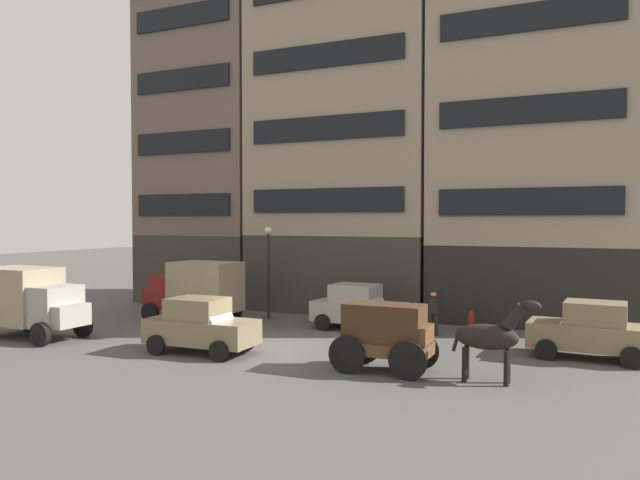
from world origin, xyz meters
TOP-DOWN VIEW (x-y plane):
  - ground_plane at (0.00, 0.00)m, footprint 120.00×120.00m
  - building_far_left at (-8.76, 10.82)m, footprint 7.24×7.28m
  - building_center_left at (-0.80, 10.82)m, footprint 9.38×7.28m
  - building_center_right at (7.96, 10.82)m, footprint 8.84×7.28m
  - cargo_wagon at (4.88, -1.15)m, footprint 2.90×1.50m
  - draft_horse at (7.83, -1.15)m, footprint 2.34×0.60m
  - delivery_truck_near at (-8.87, -1.79)m, footprint 4.38×2.18m
  - delivery_truck_far at (-5.32, 3.63)m, footprint 4.42×2.30m
  - sedan_dark at (1.78, 4.81)m, footprint 3.80×2.06m
  - sedan_light at (-1.51, -1.30)m, footprint 3.74×1.94m
  - sedan_parked_curb at (10.34, 3.05)m, footprint 3.79×2.05m
  - pedestrian_officer at (4.85, 4.82)m, footprint 0.45×0.45m
  - streetlamp_curbside at (-2.79, 5.64)m, footprint 0.32×0.32m
  - fire_hydrant_curbside at (6.02, 6.28)m, footprint 0.24×0.24m

SIDE VIEW (x-z plane):
  - ground_plane at x=0.00m, z-range 0.00..0.00m
  - fire_hydrant_curbside at x=6.02m, z-range 0.01..0.84m
  - sedan_dark at x=1.78m, z-range 0.00..1.83m
  - sedan_light at x=-1.51m, z-range 0.00..1.83m
  - sedan_parked_curb at x=10.34m, z-range 0.00..1.83m
  - pedestrian_officer at x=4.85m, z-range 0.08..1.88m
  - cargo_wagon at x=4.88m, z-range 0.16..2.14m
  - draft_horse at x=7.83m, z-range 0.12..2.42m
  - delivery_truck_near at x=-8.87m, z-range 0.11..2.73m
  - delivery_truck_far at x=-5.32m, z-range 0.11..2.73m
  - streetlamp_curbside at x=-2.79m, z-range 0.61..4.73m
  - building_center_right at x=7.96m, z-range 0.04..14.76m
  - building_far_left at x=-8.76m, z-range 0.04..16.89m
  - building_center_left at x=-0.80m, z-range 0.04..17.38m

